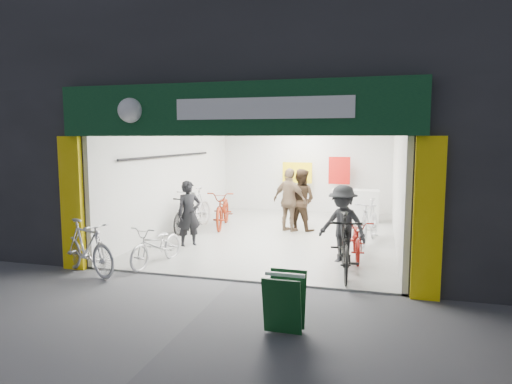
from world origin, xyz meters
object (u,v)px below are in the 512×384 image
at_px(bike_left_front, 157,245).
at_px(bike_right_front, 345,246).
at_px(parked_bike, 86,247).
at_px(sandwich_board, 285,301).

height_order(bike_left_front, bike_right_front, bike_right_front).
xyz_separation_m(bike_left_front, bike_right_front, (3.71, 0.25, 0.16)).
xyz_separation_m(bike_right_front, parked_bike, (-4.71, -1.15, -0.06)).
height_order(bike_right_front, parked_bike, bike_right_front).
xyz_separation_m(bike_right_front, sandwich_board, (-0.57, -2.72, -0.15)).
height_order(bike_left_front, sandwich_board, bike_left_front).
relative_size(bike_left_front, parked_bike, 0.92).
relative_size(parked_bike, sandwich_board, 2.22).
bearing_deg(sandwich_board, bike_right_front, 79.22).
height_order(bike_right_front, sandwich_board, bike_right_front).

